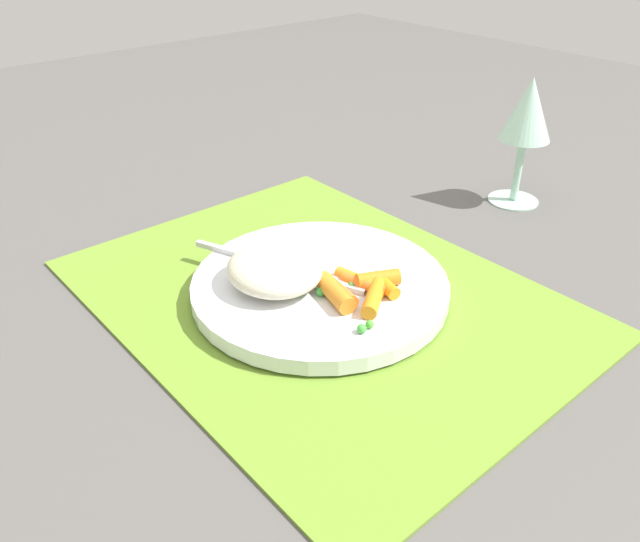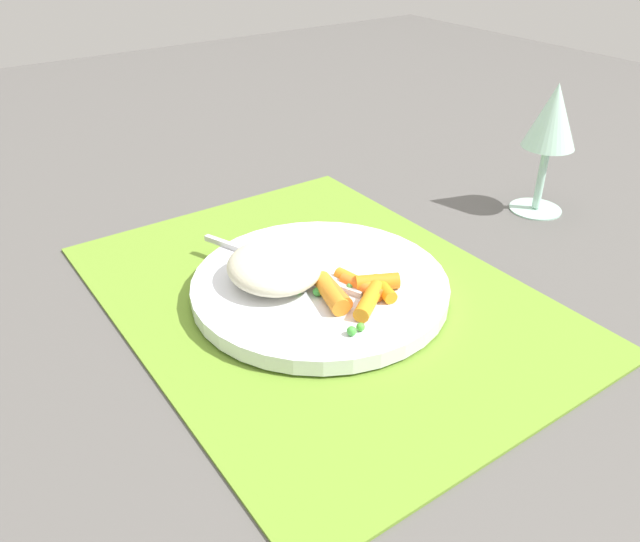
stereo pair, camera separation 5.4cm
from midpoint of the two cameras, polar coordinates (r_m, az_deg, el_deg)
ground_plane at (r=0.64m, az=2.38°, el=-2.47°), size 2.40×2.40×0.00m
placemat at (r=0.64m, az=2.39°, el=-2.25°), size 0.50×0.37×0.01m
plate at (r=0.64m, az=2.41°, el=-1.44°), size 0.26×0.26×0.02m
rice_mound at (r=0.62m, az=-1.68°, el=0.31°), size 0.10×0.09×0.03m
carrot_portion at (r=0.60m, az=5.66°, el=-1.82°), size 0.08×0.09×0.02m
pea_scatter at (r=0.61m, az=5.11°, el=-2.09°), size 0.09×0.09×0.01m
fork at (r=0.64m, az=0.26°, el=0.14°), size 0.19×0.08×0.01m
wine_glass at (r=0.84m, az=21.88°, el=12.27°), size 0.07×0.07×0.16m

